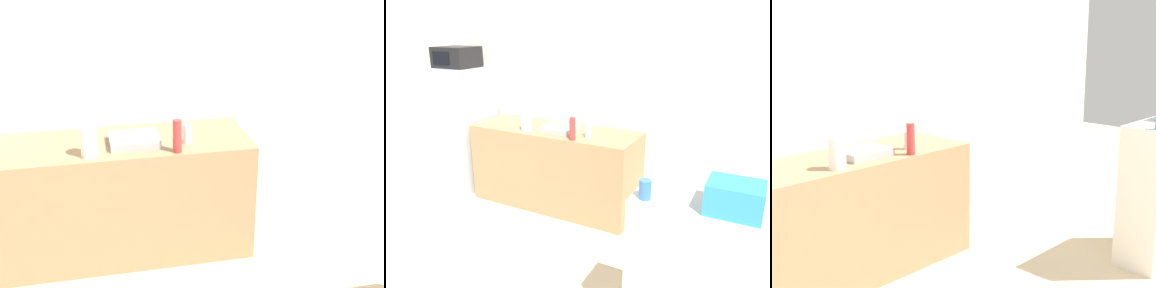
% 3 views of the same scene
% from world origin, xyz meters
% --- Properties ---
extents(wall_back, '(8.00, 0.06, 2.60)m').
position_xyz_m(wall_back, '(0.00, 2.90, 1.30)').
color(wall_back, white).
rests_on(wall_back, ground_plane).
extents(counter, '(1.95, 0.68, 0.93)m').
position_xyz_m(counter, '(0.08, 2.52, 0.47)').
color(counter, '#937551').
rests_on(counter, ground_plane).
extents(sink_basin, '(0.36, 0.30, 0.06)m').
position_xyz_m(sink_basin, '(0.18, 2.45, 0.96)').
color(sink_basin, '#9EA3A8').
rests_on(sink_basin, counter).
extents(bottle_tall, '(0.06, 0.06, 0.24)m').
position_xyz_m(bottle_tall, '(0.47, 2.24, 1.05)').
color(bottle_tall, red).
rests_on(bottle_tall, counter).
extents(bottle_short, '(0.07, 0.07, 0.15)m').
position_xyz_m(bottle_short, '(0.57, 2.39, 1.01)').
color(bottle_short, silver).
rests_on(bottle_short, counter).
extents(paper_towel_roll, '(0.12, 0.12, 0.22)m').
position_xyz_m(paper_towel_roll, '(-0.15, 2.29, 1.05)').
color(paper_towel_roll, white).
rests_on(paper_towel_roll, counter).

